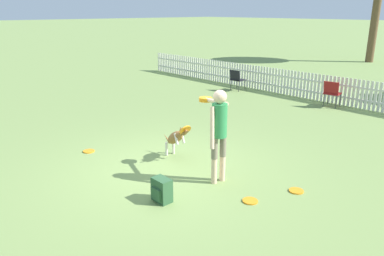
{
  "coord_description": "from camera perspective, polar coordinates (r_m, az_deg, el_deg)",
  "views": [
    {
      "loc": [
        5.47,
        -4.37,
        3.1
      ],
      "look_at": [
        0.21,
        0.44,
        0.84
      ],
      "focal_mm": 35.0,
      "sensor_mm": 36.0,
      "label": 1
    }
  ],
  "objects": [
    {
      "name": "ground_plane",
      "position": [
        7.66,
        -3.54,
        -6.34
      ],
      "size": [
        240.0,
        240.0,
        0.0
      ],
      "primitive_type": "plane",
      "color": "olive"
    },
    {
      "name": "handler_person",
      "position": [
        6.8,
        3.99,
        0.57
      ],
      "size": [
        0.99,
        0.78,
        1.76
      ],
      "rotation": [
        0.0,
        0.0,
        1.44
      ],
      "color": "beige",
      "rests_on": "ground_plane"
    },
    {
      "name": "leaping_dog",
      "position": [
        8.05,
        -2.38,
        -1.38
      ],
      "size": [
        0.97,
        0.35,
        0.85
      ],
      "rotation": [
        0.0,
        0.0,
        -1.7
      ],
      "color": "olive",
      "rests_on": "ground_plane"
    },
    {
      "name": "frisbee_near_handler",
      "position": [
        7.03,
        15.6,
        -9.2
      ],
      "size": [
        0.26,
        0.26,
        0.02
      ],
      "color": "orange",
      "rests_on": "ground_plane"
    },
    {
      "name": "frisbee_near_dog",
      "position": [
        8.89,
        -15.45,
        -3.42
      ],
      "size": [
        0.26,
        0.26,
        0.02
      ],
      "color": "orange",
      "rests_on": "ground_plane"
    },
    {
      "name": "frisbee_midfield",
      "position": [
        6.53,
        8.85,
        -10.92
      ],
      "size": [
        0.26,
        0.26,
        0.02
      ],
      "color": "orange",
      "rests_on": "ground_plane"
    },
    {
      "name": "backpack_on_grass",
      "position": [
        6.4,
        -4.67,
        -9.41
      ],
      "size": [
        0.34,
        0.25,
        0.41
      ],
      "color": "#2D5633",
      "rests_on": "ground_plane"
    },
    {
      "name": "picket_fence",
      "position": [
        13.56,
        22.89,
        5.03
      ],
      "size": [
        20.94,
        0.04,
        0.94
      ],
      "color": "silver",
      "rests_on": "ground_plane"
    },
    {
      "name": "folding_chair_blue_left",
      "position": [
        15.08,
        6.84,
        7.53
      ],
      "size": [
        0.5,
        0.52,
        0.84
      ],
      "rotation": [
        0.0,
        0.0,
        3.19
      ],
      "color": "#333338",
      "rests_on": "ground_plane"
    },
    {
      "name": "folding_chair_center",
      "position": [
        13.21,
        20.55,
        5.21
      ],
      "size": [
        0.56,
        0.58,
        0.87
      ],
      "rotation": [
        0.0,
        0.0,
        3.31
      ],
      "color": "#333338",
      "rests_on": "ground_plane"
    }
  ]
}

